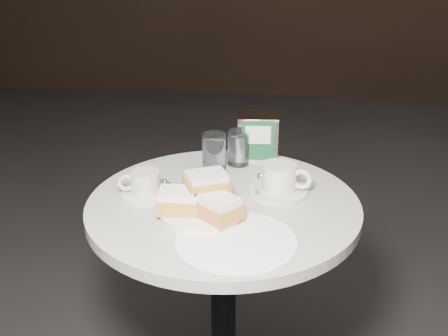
% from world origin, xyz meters
% --- Properties ---
extents(cafe_table, '(0.70, 0.70, 0.74)m').
position_xyz_m(cafe_table, '(0.00, 0.00, 0.55)').
color(cafe_table, black).
rests_on(cafe_table, ground).
extents(sugar_spill, '(0.33, 0.33, 0.00)m').
position_xyz_m(sugar_spill, '(0.05, -0.19, 0.75)').
color(sugar_spill, white).
rests_on(sugar_spill, cafe_table).
extents(beignet_plate, '(0.25, 0.25, 0.10)m').
position_xyz_m(beignet_plate, '(-0.05, -0.08, 0.78)').
color(beignet_plate, white).
rests_on(beignet_plate, cafe_table).
extents(coffee_cup_left, '(0.15, 0.15, 0.07)m').
position_xyz_m(coffee_cup_left, '(-0.21, 0.02, 0.77)').
color(coffee_cup_left, silver).
rests_on(coffee_cup_left, cafe_table).
extents(coffee_cup_right, '(0.18, 0.18, 0.08)m').
position_xyz_m(coffee_cup_right, '(0.14, 0.06, 0.78)').
color(coffee_cup_right, beige).
rests_on(coffee_cup_right, cafe_table).
extents(water_glass_left, '(0.07, 0.07, 0.11)m').
position_xyz_m(water_glass_left, '(-0.04, 0.20, 0.80)').
color(water_glass_left, white).
rests_on(water_glass_left, cafe_table).
extents(water_glass_right, '(0.06, 0.06, 0.10)m').
position_xyz_m(water_glass_right, '(0.02, 0.25, 0.79)').
color(water_glass_right, white).
rests_on(water_glass_right, cafe_table).
extents(napkin_dispenser, '(0.12, 0.10, 0.14)m').
position_xyz_m(napkin_dispenser, '(0.08, 0.30, 0.81)').
color(napkin_dispenser, white).
rests_on(napkin_dispenser, cafe_table).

